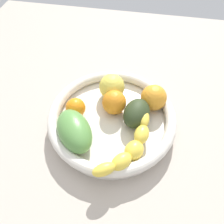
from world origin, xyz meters
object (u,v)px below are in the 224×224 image
object	(u,v)px
mango_green	(74,131)
apple_yellow	(112,87)
orange_front	(114,102)
orange_mid_left	(154,98)
orange_mid_right	(76,107)
fruit_bowl	(112,119)
banana_draped_left	(131,147)
avocado_dark	(137,113)

from	to	relation	value
mango_green	apple_yellow	bearing A→B (deg)	68.43
mango_green	orange_front	bearing A→B (deg)	53.68
orange_mid_left	orange_mid_right	world-z (taller)	orange_mid_left
fruit_bowl	mango_green	bearing A→B (deg)	-136.94
banana_draped_left	orange_mid_right	bearing A→B (deg)	149.90
orange_front	apple_yellow	world-z (taller)	apple_yellow
avocado_dark	orange_mid_left	bearing A→B (deg)	55.93
fruit_bowl	banana_draped_left	bearing A→B (deg)	-55.98
fruit_bowl	mango_green	size ratio (longest dim) A/B	2.61
orange_mid_left	orange_mid_right	bearing A→B (deg)	-162.27
banana_draped_left	mango_green	distance (cm)	13.56
orange_front	apple_yellow	bearing A→B (deg)	105.76
avocado_dark	banana_draped_left	bearing A→B (deg)	-90.95
orange_mid_right	apple_yellow	xyz separation A→B (cm)	(7.88, 8.00, 0.90)
mango_green	apple_yellow	world-z (taller)	apple_yellow
orange_mid_left	avocado_dark	world-z (taller)	orange_mid_left
fruit_bowl	orange_mid_left	distance (cm)	12.06
orange_mid_right	avocado_dark	bearing A→B (deg)	2.15
banana_draped_left	orange_mid_left	world-z (taller)	orange_mid_left
orange_front	orange_mid_left	world-z (taller)	orange_mid_left
mango_green	apple_yellow	distance (cm)	16.39
orange_front	mango_green	xyz separation A→B (cm)	(-7.46, -10.15, -0.02)
banana_draped_left	orange_mid_left	bearing A→B (deg)	75.37
orange_front	fruit_bowl	bearing A→B (deg)	-87.93
orange_mid_left	avocado_dark	distance (cm)	6.73
orange_front	orange_mid_right	xyz separation A→B (cm)	(-9.32, -2.91, -0.58)
fruit_bowl	mango_green	xyz separation A→B (cm)	(-7.57, -7.08, 2.84)
fruit_bowl	mango_green	world-z (taller)	mango_green
fruit_bowl	orange_mid_right	bearing A→B (deg)	179.02
orange_front	mango_green	bearing A→B (deg)	-126.32
banana_draped_left	apple_yellow	world-z (taller)	apple_yellow
mango_green	banana_draped_left	bearing A→B (deg)	-6.94
banana_draped_left	avocado_dark	xyz separation A→B (cm)	(0.16, 9.46, 0.19)
banana_draped_left	avocado_dark	size ratio (longest dim) A/B	2.28
orange_mid_left	mango_green	world-z (taller)	orange_mid_left
avocado_dark	apple_yellow	bearing A→B (deg)	135.64
fruit_bowl	banana_draped_left	world-z (taller)	banana_draped_left
banana_draped_left	fruit_bowl	bearing A→B (deg)	124.02
banana_draped_left	avocado_dark	bearing A→B (deg)	89.05
orange_mid_right	apple_yellow	world-z (taller)	apple_yellow
orange_mid_right	apple_yellow	distance (cm)	11.27
orange_front	banana_draped_left	bearing A→B (deg)	-63.05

